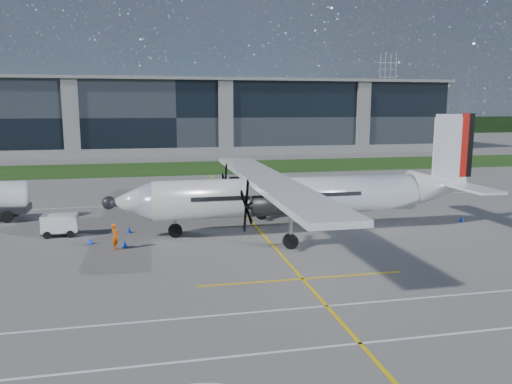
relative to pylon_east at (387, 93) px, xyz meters
name	(u,v)px	position (x,y,z in m)	size (l,w,h in m)	color
ground	(188,175)	(-85.00, -110.00, -15.00)	(400.00, 400.00, 0.00)	#565451
grass_strip	(185,168)	(-85.00, -102.00, -14.98)	(400.00, 18.00, 0.04)	#163C10
terminal_building	(174,117)	(-85.00, -70.00, -7.50)	(120.00, 20.00, 15.00)	black
tree_line	(166,127)	(-85.00, -10.00, -12.00)	(400.00, 6.00, 6.00)	black
pylon_east	(387,93)	(0.00, 0.00, 0.00)	(9.00, 4.60, 30.00)	gray
yellow_taxiway_centerline	(249,218)	(-82.00, -140.00, -14.99)	(0.20, 70.00, 0.01)	yellow
white_lane_line	(290,351)	(-85.00, -164.00, -14.99)	(90.00, 0.15, 0.01)	white
turboprop_aircraft	(302,173)	(-78.82, -145.24, -10.43)	(29.35, 30.44, 9.13)	silver
baggage_tug	(60,225)	(-97.11, -142.95, -14.18)	(2.72, 1.63, 1.63)	silver
ground_crew_person	(115,235)	(-92.77, -147.62, -13.96)	(0.85, 0.60, 2.08)	#F25907
safety_cone_nose_port	(125,243)	(-92.21, -147.11, -14.75)	(0.36, 0.36, 0.50)	#0E3BEF
safety_cone_nose_stbd	(129,230)	(-92.08, -143.06, -14.75)	(0.36, 0.36, 0.50)	#0E3BEF
safety_cone_tail	(462,219)	(-64.46, -144.99, -14.75)	(0.36, 0.36, 0.50)	#0E3BEF
safety_cone_stbdwing	(236,196)	(-81.41, -129.91, -14.75)	(0.36, 0.36, 0.50)	#0E3BEF
safety_cone_fwd	(90,241)	(-94.63, -145.81, -14.75)	(0.36, 0.36, 0.50)	#0E3BEF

